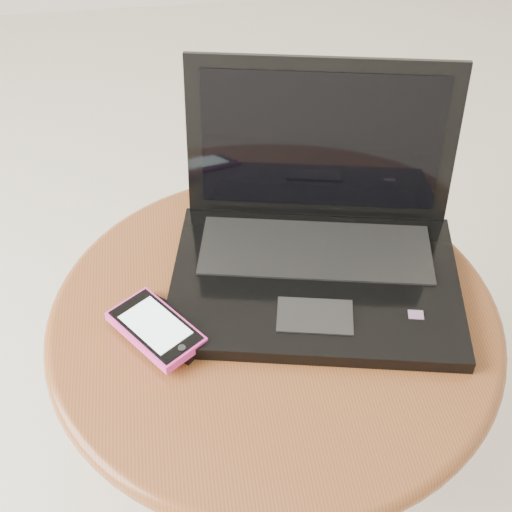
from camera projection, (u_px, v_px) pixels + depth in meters
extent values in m
plane|color=beige|center=(254.00, 496.00, 1.23)|extent=(4.00, 4.00, 0.00)
cylinder|color=#573216|center=(270.00, 487.00, 1.23)|extent=(0.34, 0.34, 0.03)
cylinder|color=#573216|center=(272.00, 415.00, 1.08)|extent=(0.09, 0.09, 0.41)
cylinder|color=brown|center=(274.00, 318.00, 0.92)|extent=(0.56, 0.56, 0.03)
torus|color=brown|center=(274.00, 318.00, 0.92)|extent=(0.59, 0.59, 0.03)
cube|color=black|center=(315.00, 283.00, 0.94)|extent=(0.42, 0.33, 0.02)
cube|color=black|center=(316.00, 250.00, 0.97)|extent=(0.33, 0.18, 0.00)
cube|color=black|center=(315.00, 316.00, 0.88)|extent=(0.10, 0.08, 0.00)
cube|color=red|center=(416.00, 315.00, 0.88)|extent=(0.02, 0.02, 0.00)
cube|color=black|center=(321.00, 140.00, 0.96)|extent=(0.37, 0.12, 0.23)
cube|color=black|center=(321.00, 142.00, 0.96)|extent=(0.32, 0.10, 0.19)
cube|color=black|center=(167.00, 326.00, 0.89)|extent=(0.13, 0.13, 0.01)
cube|color=#B11764|center=(134.00, 305.00, 0.91)|extent=(0.05, 0.05, 0.00)
cube|color=#E0329A|center=(156.00, 329.00, 0.87)|extent=(0.12, 0.14, 0.01)
cube|color=black|center=(155.00, 325.00, 0.87)|extent=(0.11, 0.13, 0.00)
cube|color=silver|center=(155.00, 325.00, 0.87)|extent=(0.09, 0.10, 0.00)
cylinder|color=black|center=(182.00, 348.00, 0.84)|extent=(0.01, 0.01, 0.00)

